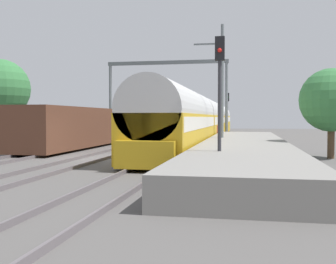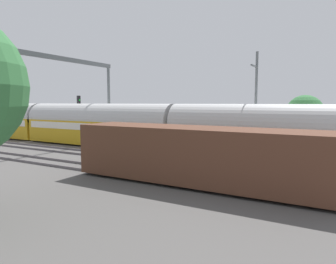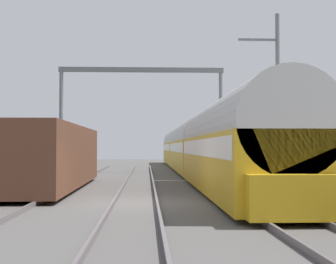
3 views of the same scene
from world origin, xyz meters
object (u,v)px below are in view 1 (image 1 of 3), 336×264
Objects in this scene: passenger_train at (206,120)px; railway_signal_far at (227,109)px; person_crossing at (215,131)px; freight_car at (73,128)px; railway_signal_near at (220,87)px; catenary_gantry at (167,83)px.

passenger_train is 4.87m from railway_signal_far.
passenger_train is 28.44× the size of person_crossing.
passenger_train is at bearing -113.87° from railway_signal_far.
railway_signal_far is at bearing 61.35° from freight_car.
railway_signal_near is at bearing -159.38° from person_crossing.
passenger_train is 15.73m from freight_car.
person_crossing is 0.33× the size of railway_signal_near.
person_crossing is 8.82m from catenary_gantry.
freight_car is 15.44m from railway_signal_near.
freight_car is 2.49× the size of railway_signal_near.
railway_signal_near is (1.57, -19.38, 2.29)m from person_crossing.
catenary_gantry is at bearing -145.31° from railway_signal_far.
freight_car is 15.01m from catenary_gantry.
railway_signal_far is at bearing 12.42° from person_crossing.
freight_car is 2.70× the size of railway_signal_far.
freight_car is 20.50m from railway_signal_far.
railway_signal_far is at bearing 66.13° from passenger_train.
person_crossing is 19.58m from railway_signal_near.
person_crossing is at bearing -45.68° from catenary_gantry.
freight_car is at bearing 148.66° from person_crossing.
railway_signal_far is 0.39× the size of catenary_gantry.
catenary_gantry reaches higher than railway_signal_near.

